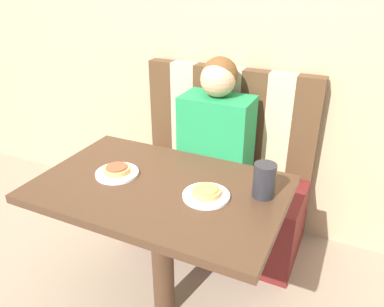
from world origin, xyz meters
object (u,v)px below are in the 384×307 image
object	(u,v)px
plate_left	(117,173)
drinking_cup	(264,180)
plate_right	(206,195)
pizza_left	(117,169)
person	(217,124)
pizza_right	(207,191)

from	to	relation	value
plate_left	drinking_cup	world-z (taller)	drinking_cup
plate_right	pizza_left	world-z (taller)	pizza_left
pizza_left	person	bearing A→B (deg)	71.65
pizza_left	drinking_cup	size ratio (longest dim) A/B	0.83
pizza_left	drinking_cup	distance (m)	0.62
person	plate_right	bearing A→B (deg)	-71.65
plate_left	pizza_right	size ratio (longest dim) A/B	1.62
plate_left	drinking_cup	bearing A→B (deg)	9.24
person	pizza_left	bearing A→B (deg)	-108.35
plate_right	drinking_cup	distance (m)	0.23
person	plate_right	distance (m)	0.66
plate_right	plate_left	bearing A→B (deg)	180.00
pizza_right	drinking_cup	world-z (taller)	drinking_cup
plate_left	person	bearing A→B (deg)	71.65
plate_left	plate_right	xyz separation A→B (m)	(0.41, 0.00, 0.00)
person	pizza_left	xyz separation A→B (m)	(-0.21, -0.62, -0.02)
plate_left	pizza_left	world-z (taller)	pizza_left
pizza_left	drinking_cup	bearing A→B (deg)	9.24
drinking_cup	pizza_right	bearing A→B (deg)	-153.08
plate_left	pizza_right	world-z (taller)	pizza_right
person	drinking_cup	size ratio (longest dim) A/B	4.89
person	pizza_left	world-z (taller)	person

